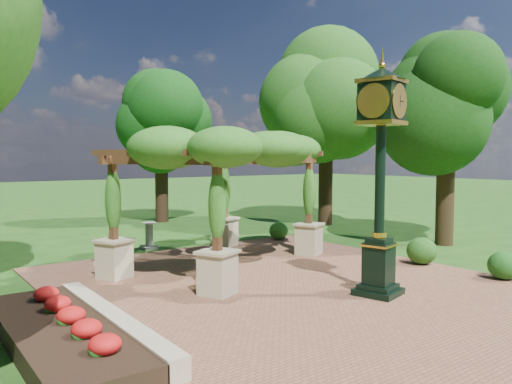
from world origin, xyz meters
TOP-DOWN VIEW (x-y plane):
  - ground at (0.00, 0.00)m, footprint 120.00×120.00m
  - brick_plaza at (0.00, 1.00)m, footprint 10.00×12.00m
  - border_wall at (-4.60, 0.50)m, footprint 0.35×5.00m
  - flower_bed at (-5.50, 0.50)m, footprint 1.50×5.00m
  - pedestal_clock at (1.05, -0.68)m, footprint 1.23×1.23m
  - pergola at (-0.11, 3.98)m, footprint 7.06×5.93m
  - sundial at (-0.63, 7.73)m, footprint 0.50×0.50m
  - shrub_front at (4.69, -1.63)m, footprint 0.90×0.90m
  - shrub_mid at (4.56, 0.68)m, footprint 0.98×0.98m
  - shrub_back at (3.99, 6.48)m, footprint 0.85×0.85m
  - tree_north at (2.88, 14.00)m, footprint 3.56×3.56m
  - tree_east_far at (8.51, 8.63)m, footprint 4.57×4.57m
  - tree_east_near at (8.11, 2.25)m, footprint 3.55×3.55m

SIDE VIEW (x-z plane):
  - ground at x=0.00m, z-range 0.00..0.00m
  - brick_plaza at x=0.00m, z-range 0.00..0.04m
  - flower_bed at x=-5.50m, z-range 0.00..0.36m
  - border_wall at x=-4.60m, z-range 0.00..0.40m
  - shrub_back at x=3.99m, z-range 0.04..0.67m
  - shrub_front at x=4.69m, z-range 0.04..0.74m
  - sundial at x=-0.63m, z-range -0.06..0.85m
  - shrub_mid at x=4.56m, z-range 0.04..0.81m
  - pedestal_clock at x=1.05m, z-range 0.50..5.61m
  - pergola at x=-0.11m, z-range 1.22..5.02m
  - tree_north at x=2.88m, z-range 1.27..8.15m
  - tree_east_near at x=8.11m, z-range 1.35..8.65m
  - tree_east_far at x=8.51m, z-range 1.56..9.88m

